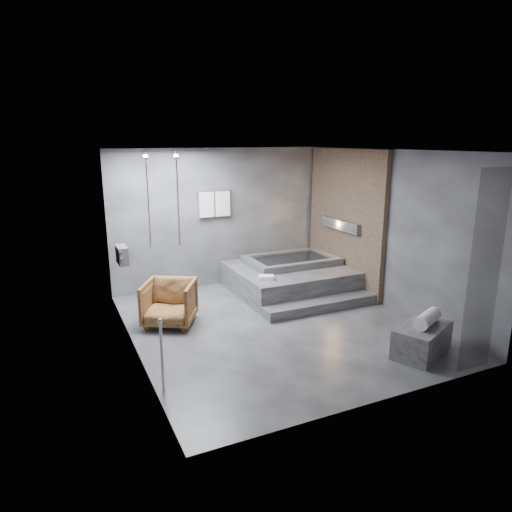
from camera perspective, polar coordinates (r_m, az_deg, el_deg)
name	(u,v)px	position (r m, az deg, el deg)	size (l,w,h in m)	color
room	(291,217)	(7.48, 4.45, 4.87)	(5.00, 5.04, 2.82)	#2B2B2D
tub_deck	(289,279)	(9.17, 4.17, -2.86)	(2.20, 2.00, 0.50)	#303032
tub_step	(321,305)	(8.26, 8.12, -6.11)	(2.20, 0.36, 0.18)	#303032
concrete_bench	(422,340)	(6.97, 20.02, -9.78)	(0.95, 0.52, 0.43)	#333336
driftwood_chair	(169,303)	(7.62, -10.78, -5.78)	(0.79, 0.81, 0.74)	#442711
rolled_towel	(428,319)	(6.87, 20.66, -7.35)	(0.20, 0.20, 0.56)	white
deck_towel	(266,277)	(8.26, 1.30, -2.70)	(0.27, 0.20, 0.07)	silver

